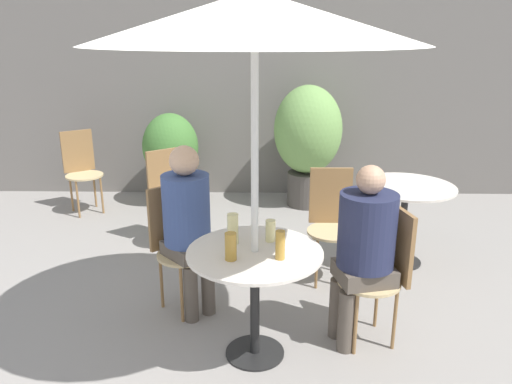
# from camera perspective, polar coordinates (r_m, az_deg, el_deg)

# --- Properties ---
(ground_plane) EXTENTS (20.00, 20.00, 0.00)m
(ground_plane) POSITION_cam_1_polar(r_m,az_deg,el_deg) (3.26, -4.69, -20.17)
(ground_plane) COLOR gray
(storefront_wall) EXTENTS (10.00, 0.06, 3.00)m
(storefront_wall) POSITION_cam_1_polar(r_m,az_deg,el_deg) (6.28, -1.72, 13.18)
(storefront_wall) COLOR slate
(storefront_wall) RESTS_ON ground_plane
(cafe_table_near) EXTENTS (0.84, 0.84, 0.73)m
(cafe_table_near) POSITION_cam_1_polar(r_m,az_deg,el_deg) (3.12, -0.14, -9.12)
(cafe_table_near) COLOR black
(cafe_table_near) RESTS_ON ground_plane
(cafe_table_far) EXTENTS (0.85, 0.85, 0.73)m
(cafe_table_far) POSITION_cam_1_polar(r_m,az_deg,el_deg) (4.58, 16.65, -0.94)
(cafe_table_far) COLOR black
(cafe_table_far) RESTS_ON ground_plane
(bistro_chair_0) EXTENTS (0.45, 0.43, 0.93)m
(bistro_chair_0) POSITION_cam_1_polar(r_m,az_deg,el_deg) (3.41, 14.46, -8.02)
(bistro_chair_0) COLOR tan
(bistro_chair_0) RESTS_ON ground_plane
(bistro_chair_1) EXTENTS (0.48, 0.48, 0.93)m
(bistro_chair_1) POSITION_cam_1_polar(r_m,az_deg,el_deg) (3.77, -9.01, -5.07)
(bistro_chair_1) COLOR tan
(bistro_chair_1) RESTS_ON ground_plane
(bistro_chair_2) EXTENTS (0.42, 0.42, 0.93)m
(bistro_chair_2) POSITION_cam_1_polar(r_m,az_deg,el_deg) (4.20, 8.60, -2.60)
(bistro_chair_2) COLOR tan
(bistro_chair_2) RESTS_ON ground_plane
(bistro_chair_3) EXTENTS (0.47, 0.48, 0.93)m
(bistro_chair_3) POSITION_cam_1_polar(r_m,az_deg,el_deg) (6.09, -19.37, 3.00)
(bistro_chair_3) COLOR tan
(bistro_chair_3) RESTS_ON ground_plane
(bistro_chair_4) EXTENTS (0.47, 0.48, 0.93)m
(bistro_chair_4) POSITION_cam_1_polar(r_m,az_deg,el_deg) (4.89, -9.90, 0.26)
(bistro_chair_4) COLOR tan
(bistro_chair_4) RESTS_ON ground_plane
(seated_person_0) EXTENTS (0.41, 0.38, 1.23)m
(seated_person_0) POSITION_cam_1_polar(r_m,az_deg,el_deg) (3.27, 12.24, -5.65)
(seated_person_0) COLOR brown
(seated_person_0) RESTS_ON ground_plane
(seated_person_1) EXTENTS (0.43, 0.43, 1.27)m
(seated_person_1) POSITION_cam_1_polar(r_m,az_deg,el_deg) (3.58, -7.81, -2.89)
(seated_person_1) COLOR brown
(seated_person_1) RESTS_ON ground_plane
(beer_glass_0) EXTENTS (0.07, 0.07, 0.17)m
(beer_glass_0) POSITION_cam_1_polar(r_m,az_deg,el_deg) (2.92, -2.91, -6.24)
(beer_glass_0) COLOR #B28433
(beer_glass_0) RESTS_ON cafe_table_near
(beer_glass_1) EXTENTS (0.06, 0.06, 0.18)m
(beer_glass_1) POSITION_cam_1_polar(r_m,az_deg,el_deg) (2.93, 2.78, -6.07)
(beer_glass_1) COLOR #B28433
(beer_glass_1) RESTS_ON cafe_table_near
(beer_glass_2) EXTENTS (0.06, 0.06, 0.14)m
(beer_glass_2) POSITION_cam_1_polar(r_m,az_deg,el_deg) (3.18, 1.67, -4.44)
(beer_glass_2) COLOR beige
(beer_glass_2) RESTS_ON cafe_table_near
(beer_glass_3) EXTENTS (0.07, 0.07, 0.19)m
(beer_glass_3) POSITION_cam_1_polar(r_m,az_deg,el_deg) (3.14, -2.66, -4.21)
(beer_glass_3) COLOR beige
(beer_glass_3) RESTS_ON cafe_table_near
(potted_plant_0) EXTENTS (0.66, 0.66, 1.11)m
(potted_plant_0) POSITION_cam_1_polar(r_m,az_deg,el_deg) (6.04, -9.71, 4.39)
(potted_plant_0) COLOR slate
(potted_plant_0) RESTS_ON ground_plane
(potted_plant_1) EXTENTS (0.79, 0.79, 1.44)m
(potted_plant_1) POSITION_cam_1_polar(r_m,az_deg,el_deg) (5.89, 5.94, 6.32)
(potted_plant_1) COLOR #47423D
(potted_plant_1) RESTS_ON ground_plane
(umbrella) EXTENTS (1.85, 1.85, 2.22)m
(umbrella) POSITION_cam_1_polar(r_m,az_deg,el_deg) (2.78, -0.16, 19.20)
(umbrella) COLOR silver
(umbrella) RESTS_ON ground_plane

